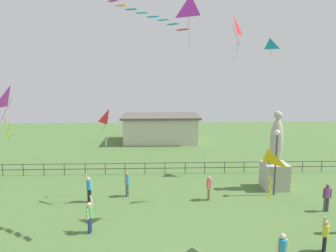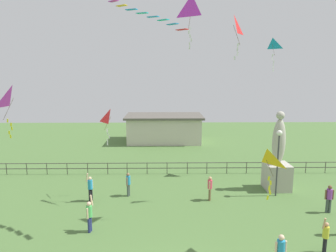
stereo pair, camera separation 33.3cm
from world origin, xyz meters
name	(u,v)px [view 2 (the right image)]	position (x,y,z in m)	size (l,w,h in m)	color
statue_monument	(277,165)	(7.31, 10.62, 1.75)	(1.65, 1.65, 5.50)	#B2AD9E
lamppost	(278,149)	(6.84, 9.39, 3.23)	(0.36, 0.36, 4.44)	#38383D
person_0	(326,235)	(6.66, 2.77, 0.88)	(0.42, 0.35, 1.75)	black
person_1	(210,187)	(2.34, 8.71, 0.91)	(0.29, 0.46, 1.58)	brown
person_2	(128,183)	(-2.94, 9.50, 0.91)	(0.29, 0.46, 1.59)	#3F4C47
person_3	(90,187)	(-5.24, 8.68, 0.96)	(0.40, 0.46, 1.91)	black
person_4	(89,214)	(-4.40, 4.84, 0.96)	(0.34, 0.49, 1.92)	navy
person_5	(329,197)	(8.99, 6.84, 0.96)	(0.51, 0.31, 1.67)	#3F4C47
person_6	(281,252)	(4.08, 1.32, 0.99)	(0.51, 0.32, 1.72)	#3F4C47
kite_1	(267,162)	(3.74, 2.55, 4.37)	(0.97, 1.07, 2.26)	yellow
kite_2	(192,8)	(1.05, 8.98, 11.80)	(1.19, 0.96, 3.12)	#B22DB2
kite_3	(111,118)	(-4.01, 9.79, 5.21)	(0.96, 1.07, 2.31)	red
kite_5	(234,27)	(3.00, 6.42, 10.37)	(0.72, 0.82, 2.25)	red
kite_7	(272,46)	(7.48, 13.45, 10.02)	(1.02, 0.99, 2.41)	#198CD1
kite_8	(13,100)	(-8.60, 6.62, 6.66)	(1.15, 1.00, 2.81)	#B22DB2
waterfront_railing	(167,166)	(-0.33, 14.00, 0.63)	(36.04, 0.06, 0.95)	#4C4742
pavilion_building	(164,128)	(-0.53, 26.00, 1.60)	(8.95, 5.46, 3.15)	beige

